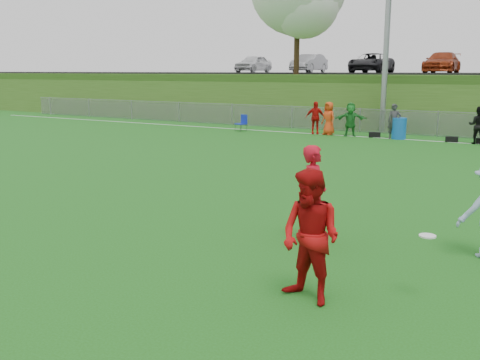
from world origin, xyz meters
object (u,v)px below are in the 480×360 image
Objects in this scene: player_red_left at (314,195)px; frisbee at (427,236)px; player_red_center at (311,237)px; recycling_bin at (399,128)px.

player_red_left is 7.93× the size of frisbee.
player_red_center is 1.67m from frisbee.
player_red_left is 0.98× the size of player_red_center.
frisbee is at bearing -136.63° from player_red_left.
player_red_center is 8.07× the size of frisbee.
player_red_left is 2.91m from frisbee.
player_red_center reaches higher than recycling_bin.
recycling_bin is at bearing -3.93° from player_red_left.
player_red_center reaches higher than frisbee.
player_red_center is 1.89× the size of recycling_bin.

